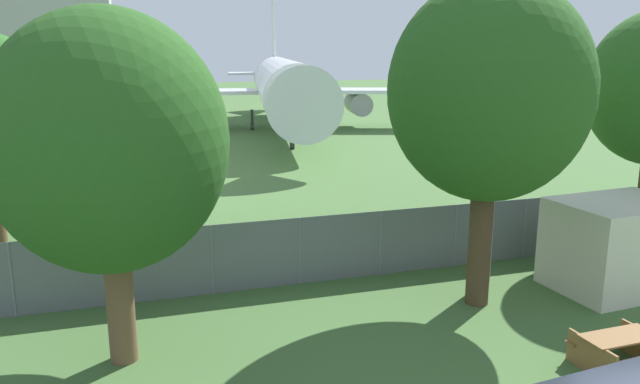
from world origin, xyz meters
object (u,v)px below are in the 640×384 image
object	(u,v)px
airplane	(282,85)
tree_near_hangar	(489,92)
tree_behind_benches	(108,143)
portable_cabin	(619,245)
picnic_bench_near_cabin	(619,348)

from	to	relation	value
airplane	tree_near_hangar	size ratio (longest dim) A/B	4.45
airplane	tree_behind_benches	xyz separation A→B (m)	(-12.92, -36.88, 1.14)
portable_cabin	tree_near_hangar	bearing A→B (deg)	172.91
tree_behind_benches	tree_near_hangar	bearing A→B (deg)	2.75
airplane	picnic_bench_near_cabin	xyz separation A→B (m)	(-2.70, -40.48, -3.27)
tree_near_hangar	tree_behind_benches	distance (m)	9.23
portable_cabin	tree_near_hangar	distance (m)	6.25
picnic_bench_near_cabin	airplane	bearing A→B (deg)	86.18
airplane	tree_behind_benches	world-z (taller)	airplane
portable_cabin	tree_behind_benches	distance (m)	14.07
picnic_bench_near_cabin	tree_near_hangar	xyz separation A→B (m)	(-1.03, 4.04, 5.22)
portable_cabin	picnic_bench_near_cabin	size ratio (longest dim) A/B	2.21
portable_cabin	picnic_bench_near_cabin	bearing A→B (deg)	-135.90
tree_near_hangar	airplane	bearing A→B (deg)	84.15
tree_near_hangar	tree_behind_benches	size ratio (longest dim) A/B	1.12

